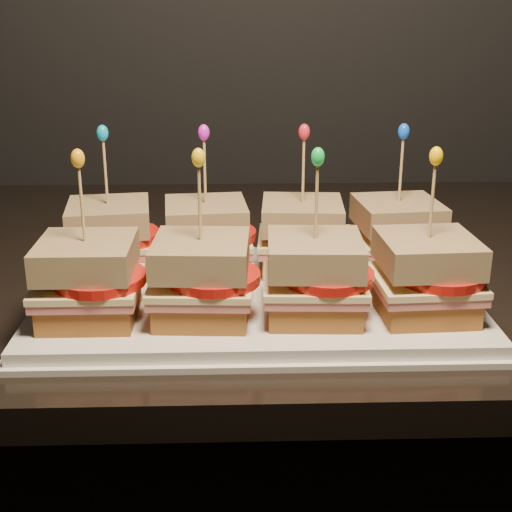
{
  "coord_description": "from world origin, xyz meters",
  "views": [
    {
      "loc": [
        0.22,
        0.81,
        1.24
      ],
      "look_at": [
        0.24,
        1.48,
        1.0
      ],
      "focal_mm": 50.0,
      "sensor_mm": 36.0,
      "label": 1
    }
  ],
  "objects": [
    {
      "name": "platter",
      "position": [
        0.24,
        1.48,
        0.96
      ],
      "size": [
        0.43,
        0.27,
        0.02
      ],
      "primitive_type": "cube",
      "color": "white",
      "rests_on": "granite_slab"
    },
    {
      "name": "platter_rim",
      "position": [
        0.24,
        1.48,
        0.95
      ],
      "size": [
        0.45,
        0.28,
        0.01
      ],
      "primitive_type": "cube",
      "color": "white",
      "rests_on": "granite_slab"
    },
    {
      "name": "sandwich_0_bread_bot",
      "position": [
        0.08,
        1.54,
        0.98
      ],
      "size": [
        0.09,
        0.09,
        0.02
      ],
      "primitive_type": "cube",
      "rotation": [
        0.0,
        0.0,
        0.12
      ],
      "color": "brown",
      "rests_on": "platter"
    },
    {
      "name": "sandwich_0_ham",
      "position": [
        0.08,
        1.54,
        0.99
      ],
      "size": [
        0.1,
        0.1,
        0.01
      ],
      "primitive_type": "cube",
      "rotation": [
        0.0,
        0.0,
        0.12
      ],
      "color": "#C76D62",
      "rests_on": "sandwich_0_bread_bot"
    },
    {
      "name": "sandwich_0_cheese",
      "position": [
        0.08,
        1.54,
        1.0
      ],
      "size": [
        0.1,
        0.1,
        0.01
      ],
      "primitive_type": "cube",
      "rotation": [
        0.0,
        0.0,
        0.12
      ],
      "color": "#F4E19C",
      "rests_on": "sandwich_0_ham"
    },
    {
      "name": "sandwich_0_tomato",
      "position": [
        0.09,
        1.54,
        1.01
      ],
      "size": [
        0.08,
        0.08,
        0.01
      ],
      "primitive_type": "cylinder",
      "color": "red",
      "rests_on": "sandwich_0_cheese"
    },
    {
      "name": "sandwich_0_bread_top",
      "position": [
        0.08,
        1.54,
        1.03
      ],
      "size": [
        0.09,
        0.09,
        0.03
      ],
      "primitive_type": "cube",
      "rotation": [
        0.0,
        0.0,
        0.12
      ],
      "color": "#533313",
      "rests_on": "sandwich_0_tomato"
    },
    {
      "name": "sandwich_0_pick",
      "position": [
        0.08,
        1.54,
        1.07
      ],
      "size": [
        0.0,
        0.0,
        0.09
      ],
      "primitive_type": "cylinder",
      "color": "tan",
      "rests_on": "sandwich_0_bread_top"
    },
    {
      "name": "sandwich_0_frill",
      "position": [
        0.08,
        1.54,
        1.12
      ],
      "size": [
        0.01,
        0.01,
        0.02
      ],
      "primitive_type": "ellipsoid",
      "color": "#0F94BF",
      "rests_on": "sandwich_0_pick"
    },
    {
      "name": "sandwich_1_bread_bot",
      "position": [
        0.19,
        1.54,
        0.98
      ],
      "size": [
        0.09,
        0.09,
        0.02
      ],
      "primitive_type": "cube",
      "rotation": [
        0.0,
        0.0,
        0.09
      ],
      "color": "brown",
      "rests_on": "platter"
    },
    {
      "name": "sandwich_1_ham",
      "position": [
        0.19,
        1.54,
        0.99
      ],
      "size": [
        0.1,
        0.1,
        0.01
      ],
      "primitive_type": "cube",
      "rotation": [
        0.0,
        0.0,
        0.09
      ],
      "color": "#C76D62",
      "rests_on": "sandwich_1_bread_bot"
    },
    {
      "name": "sandwich_1_cheese",
      "position": [
        0.19,
        1.54,
        1.0
      ],
      "size": [
        0.1,
        0.1,
        0.01
      ],
      "primitive_type": "cube",
      "rotation": [
        0.0,
        0.0,
        0.09
      ],
      "color": "#F4E19C",
      "rests_on": "sandwich_1_ham"
    },
    {
      "name": "sandwich_1_tomato",
      "position": [
        0.2,
        1.54,
        1.01
      ],
      "size": [
        0.08,
        0.08,
        0.01
      ],
      "primitive_type": "cylinder",
      "color": "red",
      "rests_on": "sandwich_1_cheese"
    },
    {
      "name": "sandwich_1_bread_top",
      "position": [
        0.19,
        1.54,
        1.03
      ],
      "size": [
        0.09,
        0.09,
        0.03
      ],
      "primitive_type": "cube",
      "rotation": [
        0.0,
        0.0,
        0.09
      ],
      "color": "#533313",
      "rests_on": "sandwich_1_tomato"
    },
    {
      "name": "sandwich_1_pick",
      "position": [
        0.19,
        1.54,
        1.07
      ],
      "size": [
        0.0,
        0.0,
        0.09
      ],
      "primitive_type": "cylinder",
      "color": "tan",
      "rests_on": "sandwich_1_bread_top"
    },
    {
      "name": "sandwich_1_frill",
      "position": [
        0.19,
        1.54,
        1.12
      ],
      "size": [
        0.01,
        0.01,
        0.02
      ],
      "primitive_type": "ellipsoid",
      "color": "#D71BD1",
      "rests_on": "sandwich_1_pick"
    },
    {
      "name": "sandwich_2_bread_bot",
      "position": [
        0.29,
        1.54,
        0.98
      ],
      "size": [
        0.09,
        0.09,
        0.02
      ],
      "primitive_type": "cube",
      "rotation": [
        0.0,
        0.0,
        -0.07
      ],
      "color": "brown",
      "rests_on": "platter"
    },
    {
      "name": "sandwich_2_ham",
      "position": [
        0.29,
        1.54,
        0.99
      ],
      "size": [
        0.1,
        0.09,
        0.01
      ],
      "primitive_type": "cube",
      "rotation": [
        0.0,
        0.0,
        -0.07
      ],
      "color": "#C76D62",
      "rests_on": "sandwich_2_bread_bot"
    },
    {
      "name": "sandwich_2_cheese",
      "position": [
        0.29,
        1.54,
        1.0
      ],
      "size": [
        0.1,
        0.1,
        0.01
      ],
      "primitive_type": "cube",
      "rotation": [
        0.0,
        0.0,
        -0.07
      ],
      "color": "#F4E19C",
      "rests_on": "sandwich_2_ham"
    },
    {
      "name": "sandwich_2_tomato",
      "position": [
        0.3,
        1.54,
        1.01
      ],
      "size": [
        0.08,
        0.08,
        0.01
      ],
      "primitive_type": "cylinder",
      "color": "red",
      "rests_on": "sandwich_2_cheese"
    },
    {
      "name": "sandwich_2_bread_top",
      "position": [
        0.29,
        1.54,
        1.03
      ],
      "size": [
        0.09,
        0.09,
        0.03
      ],
      "primitive_type": "cube",
      "rotation": [
        0.0,
        0.0,
        -0.07
      ],
      "color": "#533313",
      "rests_on": "sandwich_2_tomato"
    },
    {
      "name": "sandwich_2_pick",
      "position": [
        0.29,
        1.54,
        1.07
      ],
      "size": [
        0.0,
        0.0,
        0.09
      ],
      "primitive_type": "cylinder",
      "color": "tan",
      "rests_on": "sandwich_2_bread_top"
    },
    {
      "name": "sandwich_2_frill",
      "position": [
        0.29,
        1.54,
        1.12
      ],
      "size": [
        0.01,
        0.01,
        0.02
      ],
      "primitive_type": "ellipsoid",
      "color": "red",
      "rests_on": "sandwich_2_pick"
    },
    {
      "name": "sandwich_3_bread_bot",
      "position": [
        0.39,
        1.54,
        0.98
      ],
      "size": [
        0.09,
        0.09,
        0.02
      ],
      "primitive_type": "cube",
      "rotation": [
        0.0,
        0.0,
        0.1
      ],
      "color": "brown",
      "rests_on": "platter"
    },
    {
      "name": "sandwich_3_ham",
      "position": [
        0.39,
        1.54,
        0.99
      ],
      "size": [
        0.1,
        0.1,
        0.01
      ],
      "primitive_type": "cube",
      "rotation": [
        0.0,
        0.0,
        0.1
      ],
      "color": "#C76D62",
      "rests_on": "sandwich_3_bread_bot"
    },
    {
      "name": "sandwich_3_cheese",
      "position": [
        0.39,
        1.54,
        1.0
      ],
      "size": [
        0.1,
        0.1,
        0.01
      ],
      "primitive_type": "cube",
      "rotation": [
        0.0,
        0.0,
        0.1
      ],
      "color": "#F4E19C",
      "rests_on": "sandwich_3_ham"
    },
    {
      "name": "sandwich_3_tomato",
      "position": [
        0.4,
        1.54,
        1.01
      ],
      "size": [
        0.08,
        0.08,
        0.01
      ],
      "primitive_type": "cylinder",
      "color": "red",
      "rests_on": "sandwich_3_cheese"
    },
    {
      "name": "sandwich_3_bread_top",
      "position": [
        0.39,
        1.54,
        1.03
      ],
      "size": [
        0.09,
        0.09,
        0.03
      ],
      "primitive_type": "cube",
      "rotation": [
        0.0,
        0.0,
        0.1
      ],
      "color": "#533313",
      "rests_on": "sandwich_3_tomato"
    },
    {
      "name": "sandwich_3_pick",
      "position": [
        0.39,
        1.54,
        1.07
      ],
      "size": [
        0.0,
        0.0,
        0.09
      ],
      "primitive_type": "cylinder",
      "color": "tan",
      "rests_on": "sandwich_3_bread_top"
    },
    {
      "name": "sandwich_3_frill",
      "position": [
        0.39,
        1.54,
        1.12
      ],
      "size": [
        0.01,
        0.01,
        0.02
      ],
      "primitive_type": "ellipsoid",
      "color": "blue",
      "rests_on": "sandwich_3_pick"
    },
    {
      "name": "sandwich_4_bread_bot",
      "position": [
        0.08,
        1.42,
        0.98
      ],
      "size": [
        0.08,
        0.08,
        0.02
      ],
      "primitive_type": "cube",
      "rotation": [
        0.0,
        0.0,
        -0.0
      ],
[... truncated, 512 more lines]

